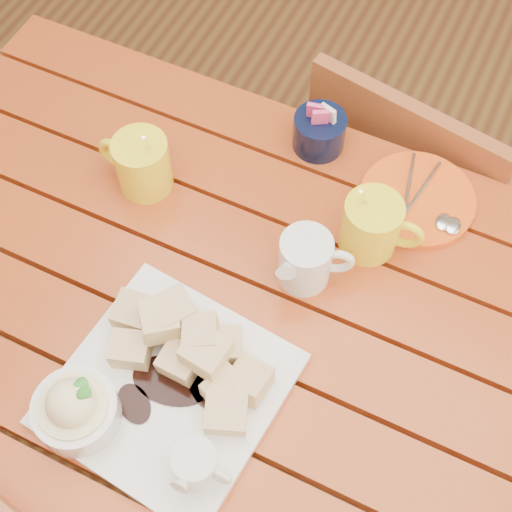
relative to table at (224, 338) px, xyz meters
The scene contains 9 objects.
ground 0.64m from the table, 90.00° to the right, with size 5.00×5.00×0.00m, color #5B321A.
table is the anchor object (origin of this frame).
dessert_plate 0.21m from the table, 97.62° to the right, with size 0.31×0.31×0.11m.
coffee_mug_left 0.30m from the table, 145.16° to the left, with size 0.12×0.09×0.14m.
coffee_mug_right 0.29m from the table, 51.85° to the left, with size 0.12×0.09×0.15m.
cream_pitcher 0.21m from the table, 48.59° to the left, with size 0.11×0.10×0.09m.
sugar_caddy 0.37m from the table, 88.69° to the left, with size 0.09×0.09×0.09m.
orange_saucer 0.38m from the table, 56.89° to the left, with size 0.18×0.18×0.02m.
chair_far 0.59m from the table, 74.66° to the left, with size 0.44×0.44×0.80m.
Camera 1 is at (0.24, -0.39, 1.68)m, focal length 50.00 mm.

